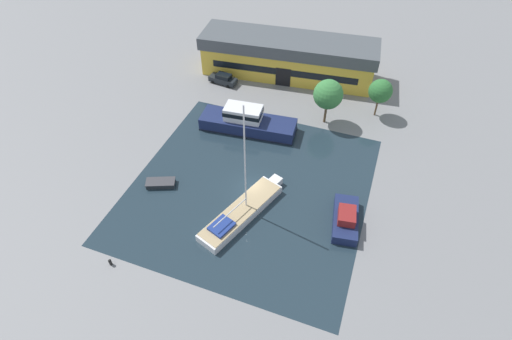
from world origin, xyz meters
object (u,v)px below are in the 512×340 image
(parked_car, at_px, (223,79))
(quay_tree_near_building, at_px, (328,94))
(cabin_boat, at_px, (346,219))
(sailboat_moored, at_px, (242,211))
(small_dinghy, at_px, (161,183))
(quay_tree_by_water, at_px, (380,91))
(motor_cruiser, at_px, (247,122))
(warehouse_building, at_px, (288,57))

(parked_car, bearing_deg, quay_tree_near_building, -96.84)
(parked_car, distance_m, cabin_boat, 32.30)
(sailboat_moored, xyz_separation_m, small_dinghy, (-11.00, 0.90, -0.28))
(small_dinghy, bearing_deg, quay_tree_by_water, -66.24)
(parked_car, height_order, small_dinghy, parked_car)
(motor_cruiser, bearing_deg, parked_car, 33.62)
(parked_car, height_order, motor_cruiser, motor_cruiser)
(quay_tree_near_building, distance_m, motor_cruiser, 11.74)
(quay_tree_by_water, bearing_deg, motor_cruiser, -149.57)
(motor_cruiser, bearing_deg, small_dinghy, 151.08)
(parked_car, distance_m, small_dinghy, 23.51)
(warehouse_building, bearing_deg, parked_car, -150.47)
(parked_car, bearing_deg, sailboat_moored, -145.47)
(parked_car, xyz_separation_m, sailboat_moored, (12.91, -24.33, -0.23))
(parked_car, xyz_separation_m, motor_cruiser, (7.87, -9.70, 0.48))
(quay_tree_by_water, height_order, cabin_boat, quay_tree_by_water)
(small_dinghy, xyz_separation_m, cabin_boat, (22.20, 1.93, 0.49))
(parked_car, relative_size, cabin_boat, 0.71)
(sailboat_moored, height_order, cabin_boat, sailboat_moored)
(cabin_boat, bearing_deg, quay_tree_near_building, 101.09)
(small_dinghy, relative_size, cabin_boat, 0.58)
(warehouse_building, xyz_separation_m, cabin_boat, (15.25, -27.81, -2.40))
(motor_cruiser, xyz_separation_m, cabin_boat, (16.24, -11.80, -0.51))
(quay_tree_by_water, distance_m, motor_cruiser, 19.25)
(quay_tree_by_water, height_order, parked_car, quay_tree_by_water)
(quay_tree_near_building, relative_size, sailboat_moored, 0.46)
(warehouse_building, height_order, motor_cruiser, warehouse_building)
(parked_car, relative_size, motor_cruiser, 0.34)
(warehouse_building, height_order, parked_car, warehouse_building)
(quay_tree_by_water, height_order, small_dinghy, quay_tree_by_water)
(sailboat_moored, xyz_separation_m, motor_cruiser, (-5.04, 14.63, 0.71))
(warehouse_building, xyz_separation_m, parked_car, (-8.86, -6.32, -2.37))
(sailboat_moored, height_order, small_dinghy, sailboat_moored)
(quay_tree_by_water, bearing_deg, sailboat_moored, -115.12)
(quay_tree_by_water, distance_m, cabin_boat, 21.70)
(parked_car, height_order, sailboat_moored, sailboat_moored)
(parked_car, bearing_deg, cabin_boat, -125.15)
(warehouse_building, distance_m, cabin_boat, 31.81)
(sailboat_moored, bearing_deg, cabin_boat, 33.73)
(quay_tree_by_water, relative_size, sailboat_moored, 0.39)
(parked_car, distance_m, sailboat_moored, 27.54)
(cabin_boat, bearing_deg, sailboat_moored, -175.03)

